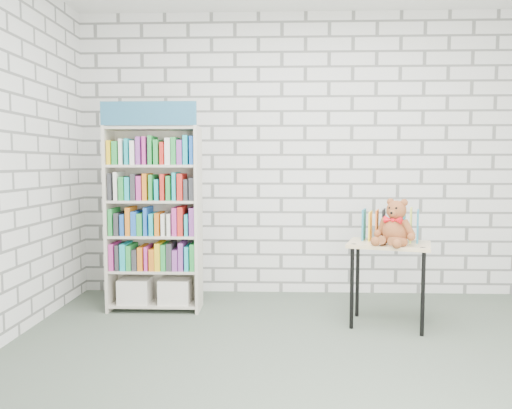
{
  "coord_description": "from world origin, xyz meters",
  "views": [
    {
      "loc": [
        -0.31,
        -3.03,
        1.31
      ],
      "look_at": [
        -0.45,
        0.95,
        0.99
      ],
      "focal_mm": 35.0,
      "sensor_mm": 36.0,
      "label": 1
    }
  ],
  "objects": [
    {
      "name": "table_books",
      "position": [
        0.65,
        1.07,
        0.81
      ],
      "size": [
        0.48,
        0.31,
        0.26
      ],
      "color": "teal",
      "rests_on": "display_table"
    },
    {
      "name": "room_shell",
      "position": [
        0.0,
        0.0,
        1.78
      ],
      "size": [
        4.52,
        4.02,
        2.81
      ],
      "color": "silver",
      "rests_on": "ground"
    },
    {
      "name": "display_table",
      "position": [
        0.62,
        0.97,
        0.58
      ],
      "size": [
        0.73,
        0.6,
        0.68
      ],
      "color": "#D4B57F",
      "rests_on": "ground"
    },
    {
      "name": "ground",
      "position": [
        0.0,
        0.0,
        0.0
      ],
      "size": [
        4.5,
        4.5,
        0.0
      ],
      "primitive_type": "plane",
      "color": "#495447",
      "rests_on": "ground"
    },
    {
      "name": "bookshelf",
      "position": [
        -1.37,
        1.36,
        0.84
      ],
      "size": [
        0.82,
        0.32,
        1.84
      ],
      "color": "beige",
      "rests_on": "ground"
    },
    {
      "name": "teddy_bear",
      "position": [
        0.64,
        0.86,
        0.82
      ],
      "size": [
        0.35,
        0.34,
        0.36
      ],
      "color": "brown",
      "rests_on": "display_table"
    }
  ]
}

